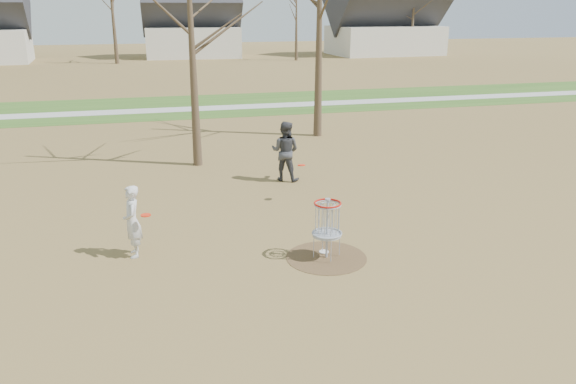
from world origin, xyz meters
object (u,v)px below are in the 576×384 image
at_px(disc_grounded, 324,252).
at_px(player_throwing, 285,151).
at_px(disc_golf_basket, 327,219).
at_px(player_standing, 132,222).

bearing_deg(disc_grounded, player_throwing, 84.80).
bearing_deg(player_throwing, disc_golf_basket, 116.31).
bearing_deg(disc_grounded, disc_golf_basket, -96.02).
height_order(player_standing, disc_golf_basket, player_standing).
xyz_separation_m(player_standing, player_throwing, (4.67, 4.79, 0.14)).
relative_size(player_standing, player_throwing, 0.85).
relative_size(player_standing, disc_golf_basket, 1.21).
xyz_separation_m(player_standing, disc_golf_basket, (4.12, -1.18, 0.10)).
bearing_deg(player_throwing, player_standing, 77.26).
bearing_deg(disc_golf_basket, player_standing, 164.09).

